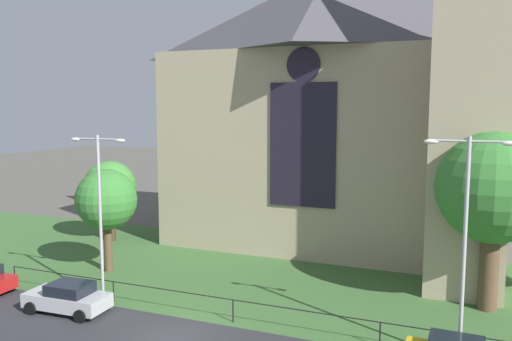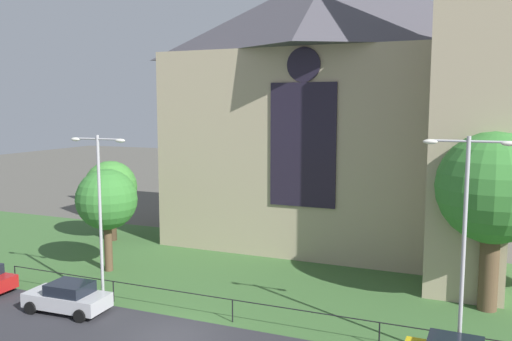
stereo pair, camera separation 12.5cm
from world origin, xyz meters
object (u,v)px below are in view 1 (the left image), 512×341
at_px(streetlamp_far, 466,223).
at_px(tree_left_near, 106,200).
at_px(tree_left_far, 110,188).
at_px(streetlamp_near, 100,198).
at_px(church_building, 336,105).
at_px(tree_right_near, 493,189).
at_px(parked_car_silver, 68,298).

bearing_deg(streetlamp_far, tree_left_near, 168.15).
height_order(tree_left_far, streetlamp_far, streetlamp_far).
bearing_deg(streetlamp_near, tree_left_near, 124.79).
bearing_deg(tree_left_far, streetlamp_near, -54.38).
xyz_separation_m(church_building, streetlamp_far, (9.28, -16.25, -4.57)).
distance_m(church_building, tree_left_near, 17.40).
height_order(tree_left_near, streetlamp_far, streetlamp_far).
relative_size(tree_left_near, tree_right_near, 0.71).
relative_size(church_building, streetlamp_far, 2.86).
relative_size(tree_left_far, parked_car_silver, 1.43).
height_order(church_building, tree_left_far, church_building).
xyz_separation_m(tree_left_far, streetlamp_near, (7.59, -10.59, 1.45)).
bearing_deg(parked_car_silver, streetlamp_far, -176.58).
xyz_separation_m(tree_left_far, parked_car_silver, (6.96, -12.49, -3.32)).
distance_m(tree_left_far, parked_car_silver, 14.67).
xyz_separation_m(church_building, parked_car_silver, (-8.90, -18.14, -9.53)).
bearing_deg(tree_right_near, church_building, 136.75).
bearing_deg(church_building, tree_left_far, -160.37).
height_order(tree_left_near, tree_left_far, tree_left_near).
height_order(tree_right_near, parked_car_silver, tree_right_near).
relative_size(tree_left_far, streetlamp_far, 0.67).
bearing_deg(streetlamp_near, church_building, 63.04).
xyz_separation_m(tree_right_near, streetlamp_near, (-18.68, -6.45, -0.63)).
xyz_separation_m(church_building, tree_left_near, (-11.26, -11.94, -5.79)).
bearing_deg(church_building, tree_right_near, -43.25).
height_order(tree_left_near, streetlamp_near, streetlamp_near).
distance_m(tree_left_near, streetlamp_far, 21.03).
height_order(tree_left_far, streetlamp_near, streetlamp_near).
bearing_deg(parked_car_silver, tree_right_near, -159.15).
height_order(church_building, tree_left_near, church_building).
relative_size(tree_left_near, streetlamp_far, 0.70).
distance_m(streetlamp_near, streetlamp_far, 17.55).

